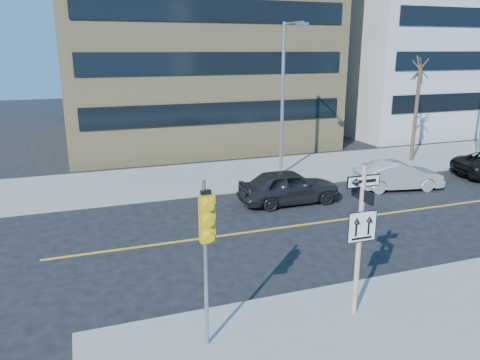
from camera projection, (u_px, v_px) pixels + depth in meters
name	position (u px, v px, depth m)	size (l,w,h in m)	color
ground	(309.00, 276.00, 14.61)	(120.00, 120.00, 0.00)	black
far_sidewalk	(465.00, 153.00, 31.27)	(66.00, 6.00, 0.15)	gray
sign_pole	(360.00, 232.00, 11.67)	(0.92, 0.92, 4.06)	white
traffic_signal	(207.00, 232.00, 10.09)	(0.32, 0.45, 4.00)	gray
parked_car_a	(289.00, 186.00, 21.28)	(4.63, 1.86, 1.58)	black
parked_car_b	(398.00, 176.00, 23.40)	(4.31, 1.50, 1.42)	gray
streetlight_a	(285.00, 90.00, 24.36)	(0.55, 2.25, 8.00)	gray
street_tree_west	(420.00, 72.00, 27.55)	(1.80, 1.80, 6.35)	#3A2F22
building_brick	(183.00, 19.00, 35.49)	(18.00, 18.00, 18.00)	tan
building_grey_mid	(426.00, 41.00, 42.07)	(20.00, 16.00, 15.00)	#B0B2B6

